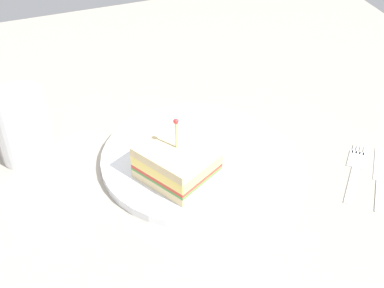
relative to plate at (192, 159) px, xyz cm
name	(u,v)px	position (x,y,z in cm)	size (l,w,h in cm)	color
ground_plane	(192,168)	(0.00, 0.00, -1.64)	(108.46, 108.46, 2.00)	#9E9384
plate	(192,159)	(0.00, 0.00, 0.00)	(25.17, 25.17, 1.28)	white
sandwich_half_center	(177,162)	(3.29, 3.30, 3.09)	(11.29, 11.64, 9.31)	beige
drink_glass	(23,130)	(21.15, -9.35, 3.88)	(7.30, 7.30, 10.17)	#B74C33
fork	(355,166)	(-20.82, 8.66, -0.47)	(9.16, 10.06, 0.35)	silver
knife	(379,174)	(-23.04, 11.21, -0.47)	(8.85, 11.04, 0.35)	silver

